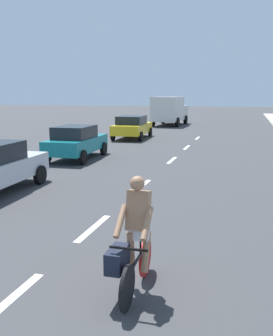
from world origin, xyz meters
The scene contains 11 objects.
ground_plane centered at (0.00, 20.00, 0.00)m, with size 160.00×160.00×0.00m, color #38383A.
lane_stripe_1 centered at (0.00, 4.93, 0.00)m, with size 0.16×1.80×0.01m, color white.
lane_stripe_2 centered at (0.00, 8.16, 0.00)m, with size 0.16×1.80×0.01m, color white.
lane_stripe_3 centered at (0.00, 12.33, 0.00)m, with size 0.16×1.80×0.01m, color white.
lane_stripe_4 centered at (0.00, 17.50, 0.00)m, with size 0.16×1.80×0.01m, color white.
lane_stripe_5 centered at (0.00, 21.94, 0.00)m, with size 0.16×1.80×0.01m, color white.
lane_stripe_6 centered at (0.00, 26.86, 0.00)m, with size 0.16×1.80×0.01m, color white.
cyclist centered at (1.68, 5.75, 0.83)m, with size 0.63×1.71×1.82m.
parked_car_teal centered at (-4.41, 16.61, 0.84)m, with size 2.03×4.14×1.57m.
parked_car_yellow centered at (-4.35, 25.40, 0.84)m, with size 2.26×4.62×1.57m.
delivery_truck centered at (-4.13, 37.36, 1.50)m, with size 2.88×6.33×2.80m.
Camera 1 is at (3.22, 0.71, 2.99)m, focal length 39.74 mm.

